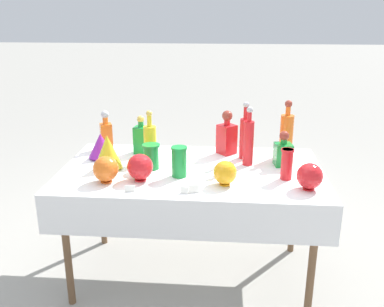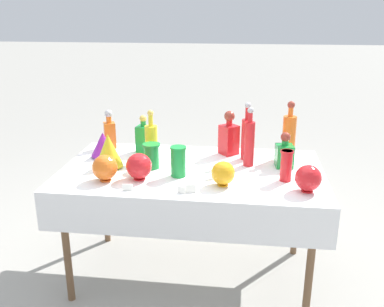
{
  "view_description": "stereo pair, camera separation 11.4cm",
  "coord_description": "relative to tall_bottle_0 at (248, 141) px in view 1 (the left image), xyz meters",
  "views": [
    {
      "loc": [
        0.2,
        -2.46,
        1.7
      ],
      "look_at": [
        0.0,
        0.0,
        0.86
      ],
      "focal_mm": 40.0,
      "sensor_mm": 36.0,
      "label": 1
    },
    {
      "loc": [
        0.32,
        -2.45,
        1.7
      ],
      "look_at": [
        0.0,
        0.0,
        0.86
      ],
      "focal_mm": 40.0,
      "sensor_mm": 36.0,
      "label": 2
    }
  ],
  "objects": [
    {
      "name": "square_decanter_1",
      "position": [
        -0.14,
        0.21,
        -0.03
      ],
      "size": [
        0.15,
        0.15,
        0.3
      ],
      "color": "red",
      "rests_on": "display_table"
    },
    {
      "name": "square_decanter_3",
      "position": [
        -0.98,
        0.25,
        -0.04
      ],
      "size": [
        0.1,
        0.1,
        0.27
      ],
      "color": "orange",
      "rests_on": "display_table"
    },
    {
      "name": "slender_vase_0",
      "position": [
        0.21,
        -0.22,
        -0.06
      ],
      "size": [
        0.08,
        0.08,
        0.18
      ],
      "color": "red",
      "rests_on": "display_table"
    },
    {
      "name": "square_decanter_2",
      "position": [
        -0.71,
        0.18,
        -0.05
      ],
      "size": [
        0.1,
        0.1,
        0.26
      ],
      "color": "#198C38",
      "rests_on": "display_table"
    },
    {
      "name": "round_bowl_1",
      "position": [
        -0.14,
        -0.34,
        -0.08
      ],
      "size": [
        0.13,
        0.13,
        0.14
      ],
      "color": "orange",
      "rests_on": "display_table"
    },
    {
      "name": "ground_plane",
      "position": [
        -0.34,
        -0.11,
        -0.92
      ],
      "size": [
        40.0,
        40.0,
        0.0
      ],
      "primitive_type": "plane",
      "color": "gray"
    },
    {
      "name": "fluted_vase_1",
      "position": [
        -0.86,
        -0.15,
        -0.04
      ],
      "size": [
        0.17,
        0.17,
        0.22
      ],
      "color": "yellow",
      "rests_on": "display_table"
    },
    {
      "name": "display_table",
      "position": [
        -0.34,
        -0.13,
        -0.22
      ],
      "size": [
        1.6,
        0.92,
        0.76
      ],
      "color": "white",
      "rests_on": "ground"
    },
    {
      "name": "price_tag_left",
      "position": [
        -0.35,
        -0.48,
        -0.14
      ],
      "size": [
        0.05,
        0.03,
        0.04
      ],
      "primitive_type": "cube",
      "rotation": [
        -0.21,
        0.0,
        -0.28
      ],
      "color": "white",
      "rests_on": "display_table"
    },
    {
      "name": "cardboard_box_behind_right",
      "position": [
        -0.17,
        0.94,
        -0.72
      ],
      "size": [
        0.52,
        0.48,
        0.47
      ],
      "color": "tan",
      "rests_on": "ground"
    },
    {
      "name": "square_decanter_0",
      "position": [
        0.22,
        0.01,
        -0.07
      ],
      "size": [
        0.12,
        0.12,
        0.22
      ],
      "color": "#198C38",
      "rests_on": "display_table"
    },
    {
      "name": "price_tag_center",
      "position": [
        -0.31,
        -0.46,
        -0.14
      ],
      "size": [
        0.06,
        0.03,
        0.04
      ],
      "primitive_type": "cube",
      "rotation": [
        -0.21,
        0.0,
        0.2
      ],
      "color": "white",
      "rests_on": "display_table"
    },
    {
      "name": "slender_vase_1",
      "position": [
        -0.41,
        -0.23,
        -0.06
      ],
      "size": [
        0.09,
        0.09,
        0.18
      ],
      "color": "#198C38",
      "rests_on": "display_table"
    },
    {
      "name": "tall_bottle_3",
      "position": [
        0.26,
        0.19,
        -0.0
      ],
      "size": [
        0.09,
        0.09,
        0.38
      ],
      "color": "orange",
      "rests_on": "display_table"
    },
    {
      "name": "slender_vase_2",
      "position": [
        -0.59,
        -0.12,
        -0.07
      ],
      "size": [
        0.11,
        0.11,
        0.16
      ],
      "color": "#198C38",
      "rests_on": "display_table"
    },
    {
      "name": "tall_bottle_1",
      "position": [
        -0.02,
        0.13,
        -0.01
      ],
      "size": [
        0.07,
        0.07,
        0.38
      ],
      "color": "red",
      "rests_on": "display_table"
    },
    {
      "name": "round_bowl_3",
      "position": [
        -0.81,
        -0.36,
        -0.08
      ],
      "size": [
        0.15,
        0.15,
        0.15
      ],
      "color": "orange",
      "rests_on": "display_table"
    },
    {
      "name": "round_bowl_2",
      "position": [
        0.32,
        -0.37,
        -0.08
      ],
      "size": [
        0.14,
        0.14,
        0.15
      ],
      "color": "red",
      "rests_on": "display_table"
    },
    {
      "name": "tall_bottle_2",
      "position": [
        -0.62,
        0.02,
        -0.03
      ],
      "size": [
        0.08,
        0.08,
        0.34
      ],
      "color": "yellow",
      "rests_on": "display_table"
    },
    {
      "name": "price_tag_right",
      "position": [
        -0.65,
        -0.48,
        -0.14
      ],
      "size": [
        0.06,
        0.02,
        0.04
      ],
      "primitive_type": "cube",
      "rotation": [
        -0.21,
        0.0,
        0.12
      ],
      "color": "white",
      "rests_on": "display_table"
    },
    {
      "name": "fluted_vase_0",
      "position": [
        -0.96,
        0.04,
        -0.07
      ],
      "size": [
        0.17,
        0.17,
        0.17
      ],
      "color": "purple",
      "rests_on": "display_table"
    },
    {
      "name": "round_bowl_0",
      "position": [
        -0.63,
        -0.31,
        -0.08
      ],
      "size": [
        0.15,
        0.15,
        0.16
      ],
      "color": "red",
      "rests_on": "display_table"
    },
    {
      "name": "tall_bottle_0",
      "position": [
        0.0,
        0.0,
        0.0
      ],
      "size": [
        0.07,
        0.07,
        0.38
      ],
      "color": "red",
      "rests_on": "display_table"
    },
    {
      "name": "cardboard_box_behind_left",
      "position": [
        -0.63,
        1.11,
        -0.77
      ],
      "size": [
        0.46,
        0.4,
        0.38
      ],
      "color": "tan",
      "rests_on": "ground"
    }
  ]
}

